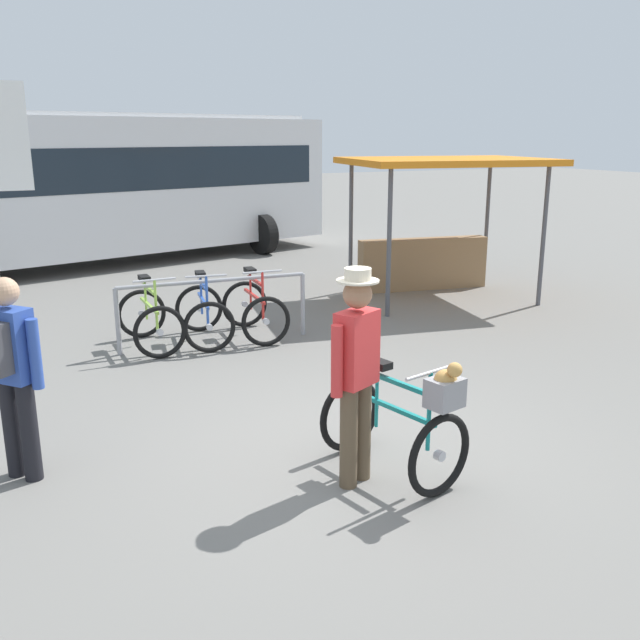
{
  "coord_description": "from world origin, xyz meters",
  "views": [
    {
      "loc": [
        -2.6,
        -5.01,
        2.67
      ],
      "look_at": [
        0.07,
        0.63,
        1.0
      ],
      "focal_mm": 39.01,
      "sensor_mm": 36.0,
      "label": 1
    }
  ],
  "objects": [
    {
      "name": "racked_bike_lime",
      "position": [
        -0.88,
        3.71,
        0.37
      ],
      "size": [
        0.68,
        1.12,
        0.97
      ],
      "color": "black",
      "rests_on": "ground"
    },
    {
      "name": "market_stall",
      "position": [
        4.18,
        4.77,
        1.39
      ],
      "size": [
        3.44,
        2.78,
        2.3
      ],
      "color": "#4C4C51",
      "rests_on": "ground"
    },
    {
      "name": "person_with_featured_bike",
      "position": [
        -0.2,
        -0.6,
        0.95
      ],
      "size": [
        0.49,
        0.33,
        1.72
      ],
      "color": "brown",
      "rests_on": "ground"
    },
    {
      "name": "racked_bike_blue",
      "position": [
        -0.18,
        3.67,
        0.37
      ],
      "size": [
        0.81,
        1.18,
        0.97
      ],
      "color": "black",
      "rests_on": "ground"
    },
    {
      "name": "racked_bike_red",
      "position": [
        0.51,
        3.63,
        0.37
      ],
      "size": [
        0.73,
        1.15,
        0.97
      ],
      "color": "black",
      "rests_on": "ground"
    },
    {
      "name": "bus_distant",
      "position": [
        -0.44,
        10.31,
        1.74
      ],
      "size": [
        10.31,
        4.93,
        3.08
      ],
      "color": "silver",
      "rests_on": "ground"
    },
    {
      "name": "bike_rack_rail",
      "position": [
        -0.09,
        3.48,
        0.64
      ],
      "size": [
        2.51,
        0.2,
        0.88
      ],
      "color": "#99999E",
      "rests_on": "ground"
    },
    {
      "name": "ground_plane",
      "position": [
        0.0,
        0.0,
        0.0
      ],
      "size": [
        80.0,
        80.0,
        0.0
      ],
      "primitive_type": "plane",
      "color": "slate"
    },
    {
      "name": "banner_flag",
      "position": [
        -2.47,
        2.31,
        2.23
      ],
      "size": [
        0.45,
        0.05,
        3.2
      ],
      "color": "#B2B2B7",
      "rests_on": "ground"
    },
    {
      "name": "pedestrian_with_backpack",
      "position": [
        -2.58,
        0.59,
        0.94
      ],
      "size": [
        0.46,
        0.47,
        1.64
      ],
      "color": "black",
      "rests_on": "ground"
    },
    {
      "name": "featured_bicycle",
      "position": [
        0.18,
        -0.69,
        0.49
      ],
      "size": [
        0.9,
        1.25,
        1.09
      ],
      "color": "black",
      "rests_on": "ground"
    }
  ]
}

